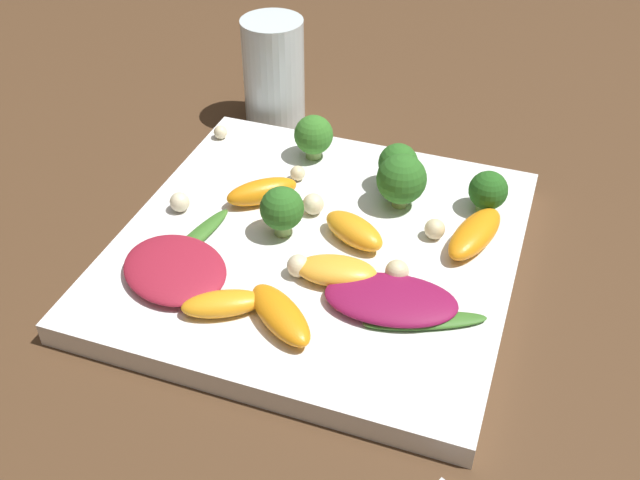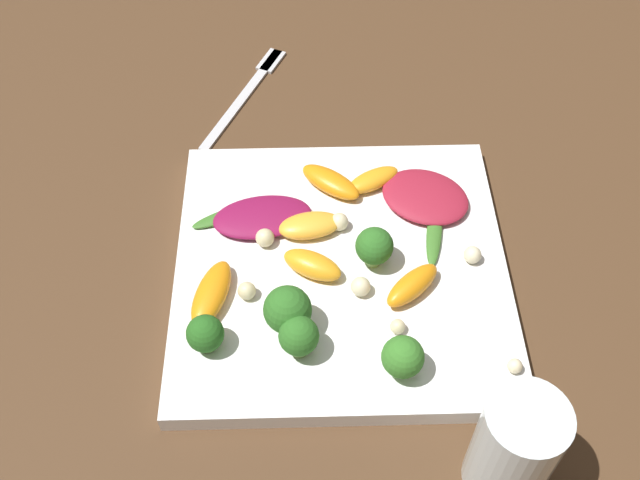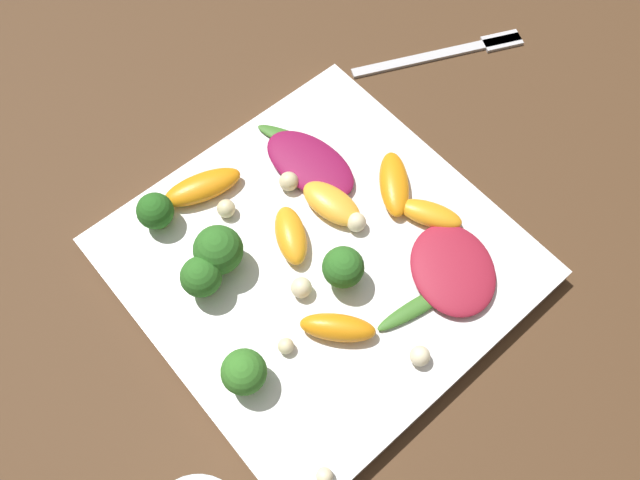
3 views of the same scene
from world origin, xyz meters
The scene contains 25 objects.
ground_plane centered at (0.00, 0.00, 0.00)m, with size 2.40×2.40×0.00m, color #4C331E.
plate centered at (0.00, 0.00, 0.01)m, with size 0.31×0.31×0.02m.
fork centered at (0.09, -0.28, 0.00)m, with size 0.10×0.18×0.01m.
radicchio_leaf_0 centered at (0.07, -0.05, 0.03)m, with size 0.10×0.07×0.01m.
radicchio_leaf_1 centered at (-0.09, -0.07, 0.03)m, with size 0.11×0.10×0.01m.
orange_segment_0 centered at (0.01, -0.09, 0.03)m, with size 0.07×0.06×0.02m.
orange_segment_1 centered at (-0.06, 0.03, 0.03)m, with size 0.06×0.06×0.02m.
orange_segment_2 centered at (0.03, 0.01, 0.03)m, with size 0.06×0.05×0.02m.
orange_segment_3 centered at (0.12, 0.04, 0.03)m, with size 0.05×0.08×0.02m.
orange_segment_4 centered at (0.03, -0.04, 0.03)m, with size 0.06×0.04×0.02m.
orange_segment_5 centered at (-0.04, -0.10, 0.03)m, with size 0.06×0.05×0.02m.
broccoli_floret_0 centered at (0.04, 0.09, 0.04)m, with size 0.03×0.03×0.04m.
broccoli_floret_1 centered at (0.05, 0.07, 0.04)m, with size 0.04×0.04×0.05m.
broccoli_floret_2 centered at (-0.03, 0.00, 0.04)m, with size 0.04×0.04×0.04m.
broccoli_floret_3 centered at (0.12, 0.09, 0.04)m, with size 0.03×0.03×0.04m.
broccoli_floret_4 centered at (-0.04, 0.11, 0.04)m, with size 0.04×0.04×0.04m.
arugula_sprig_0 centered at (-0.09, -0.03, 0.02)m, with size 0.03×0.09×0.01m.
arugula_sprig_1 centered at (0.10, -0.06, 0.02)m, with size 0.09×0.05×0.01m.
macadamia_nut_0 centered at (0.07, -0.02, 0.03)m, with size 0.02×0.02×0.02m.
macadamia_nut_1 centered at (-0.12, 0.00, 0.03)m, with size 0.02×0.02×0.02m.
macadamia_nut_2 centered at (-0.02, 0.03, 0.03)m, with size 0.02×0.02×0.02m.
macadamia_nut_3 centered at (-0.05, 0.07, 0.03)m, with size 0.01×0.01×0.01m.
macadamia_nut_4 centered at (0.09, 0.04, 0.03)m, with size 0.02×0.02×0.02m.
macadamia_nut_5 centered at (0.00, -0.04, 0.03)m, with size 0.02×0.02×0.02m.
macadamia_nut_6 centered at (-0.14, 0.12, 0.03)m, with size 0.01×0.01×0.01m.
Camera 3 is at (-0.17, 0.15, 0.51)m, focal length 35.00 mm.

